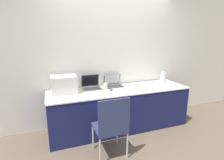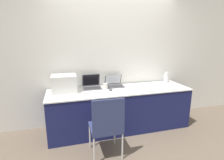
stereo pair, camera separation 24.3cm
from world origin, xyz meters
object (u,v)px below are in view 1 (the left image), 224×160
object	(u,v)px
coffee_cup	(105,86)
laptop_left	(91,86)
mouse	(111,90)
metal_pitcher	(163,77)
external_keyboard	(96,92)
laptop_right	(113,84)
printer	(64,84)
chair	(111,124)

from	to	relation	value
coffee_cup	laptop_left	bearing A→B (deg)	148.32
mouse	metal_pitcher	bearing A→B (deg)	11.54
laptop_left	external_keyboard	bearing A→B (deg)	-87.93
mouse	laptop_left	bearing A→B (deg)	137.50
laptop_right	coffee_cup	distance (m)	0.27
external_keyboard	laptop_left	bearing A→B (deg)	92.07
printer	chair	xyz separation A→B (m)	(0.54, -0.89, -0.41)
laptop_right	metal_pitcher	size ratio (longest dim) A/B	1.46
external_keyboard	metal_pitcher	xyz separation A→B (m)	(1.58, 0.27, 0.09)
coffee_cup	mouse	world-z (taller)	coffee_cup
coffee_cup	metal_pitcher	size ratio (longest dim) A/B	0.48
chair	laptop_left	bearing A→B (deg)	92.12
mouse	coffee_cup	bearing A→B (deg)	117.36
mouse	metal_pitcher	distance (m)	1.32
laptop_right	mouse	bearing A→B (deg)	-118.12
laptop_left	external_keyboard	size ratio (longest dim) A/B	0.80
printer	chair	bearing A→B (deg)	-58.79
coffee_cup	mouse	bearing A→B (deg)	-62.64
laptop_left	coffee_cup	distance (m)	0.27
laptop_left	metal_pitcher	world-z (taller)	laptop_left
laptop_right	metal_pitcher	world-z (taller)	metal_pitcher
laptop_right	external_keyboard	distance (m)	0.53
external_keyboard	mouse	world-z (taller)	mouse
laptop_left	external_keyboard	distance (m)	0.28
printer	coffee_cup	bearing A→B (deg)	-3.21
laptop_right	laptop_left	bearing A→B (deg)	-178.14
chair	coffee_cup	bearing A→B (deg)	77.35
laptop_left	chair	bearing A→B (deg)	-87.88
laptop_right	chair	world-z (taller)	laptop_right
laptop_right	coffee_cup	bearing A→B (deg)	-144.73
printer	external_keyboard	size ratio (longest dim) A/B	1.00
external_keyboard	coffee_cup	world-z (taller)	coffee_cup
laptop_right	mouse	size ratio (longest dim) A/B	5.00
laptop_left	mouse	world-z (taller)	laptop_left
coffee_cup	metal_pitcher	bearing A→B (deg)	5.65
laptop_left	coffee_cup	bearing A→B (deg)	-31.68
mouse	chair	size ratio (longest dim) A/B	0.07
mouse	metal_pitcher	world-z (taller)	metal_pitcher
coffee_cup	metal_pitcher	world-z (taller)	metal_pitcher
metal_pitcher	chair	size ratio (longest dim) A/B	0.25
laptop_right	metal_pitcher	distance (m)	1.14
external_keyboard	mouse	distance (m)	0.28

